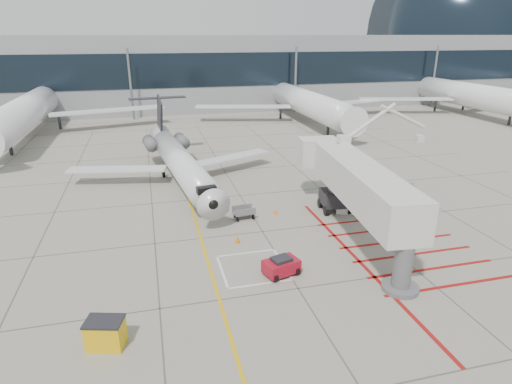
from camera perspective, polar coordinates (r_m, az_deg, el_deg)
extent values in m
plane|color=gray|center=(29.19, 2.96, -8.58)|extent=(260.00, 260.00, 0.00)
cone|color=#DD5F0B|center=(30.90, -2.45, -6.32)|extent=(0.36, 0.36, 0.50)
cone|color=orange|center=(35.66, 2.64, -2.59)|extent=(0.34, 0.34, 0.47)
cube|color=gray|center=(96.29, -3.85, 15.99)|extent=(180.00, 28.00, 14.00)
cube|color=black|center=(82.49, -1.97, 16.02)|extent=(180.00, 0.10, 6.00)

